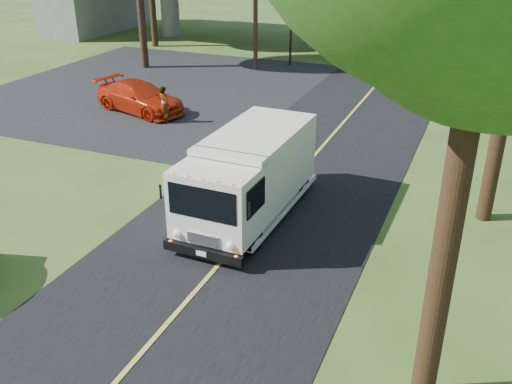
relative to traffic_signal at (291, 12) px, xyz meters
The scene contains 8 objects.
ground 26.87m from the traffic_signal, 77.01° to the right, with size 120.00×120.00×0.00m, color #304C1B.
road 17.38m from the traffic_signal, 69.44° to the right, with size 7.00×90.00×0.02m, color black.
parking_lot 9.96m from the traffic_signal, 122.01° to the right, with size 16.00×18.00×0.01m, color black.
lane_line 17.38m from the traffic_signal, 69.44° to the right, with size 0.12×90.00×0.01m, color gold.
traffic_signal is the anchor object (origin of this frame).
step_van 20.46m from the traffic_signal, 73.89° to the right, with size 2.36×6.13×2.55m.
red_sedan 12.51m from the traffic_signal, 105.42° to the right, with size 1.93×4.75×1.38m, color #B8250B.
pedestrian 13.12m from the traffic_signal, 95.94° to the right, with size 0.60×0.39×1.65m, color gray.
Camera 1 is at (5.72, -7.66, 8.05)m, focal length 40.00 mm.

